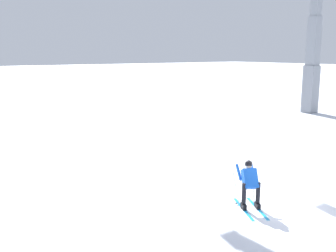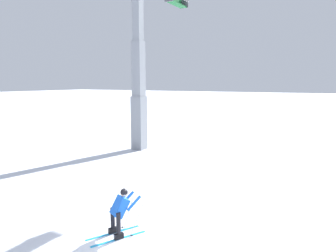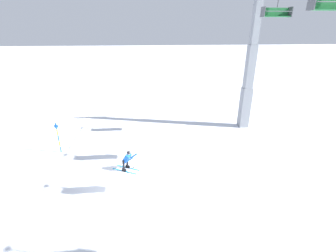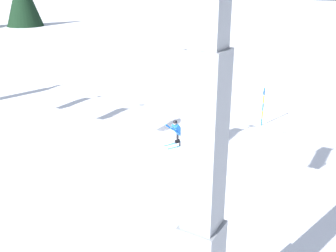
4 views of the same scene
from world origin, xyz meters
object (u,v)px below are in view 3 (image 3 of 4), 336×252
chairlift_seat_second (332,4)px  trail_marker_pole (58,137)px  chairlift_seat_nearest (276,12)px  lift_tower_near (249,75)px  skier_carving_main (127,159)px

chairlift_seat_second → trail_marker_pole: chairlift_seat_second is taller
chairlift_seat_nearest → chairlift_seat_second: (4.98, 0.00, 0.04)m
chairlift_seat_second → trail_marker_pole: size_ratio=0.97×
chairlift_seat_second → trail_marker_pole: (-4.32, -15.29, -8.25)m
chairlift_seat_nearest → chairlift_seat_second: 4.98m
trail_marker_pole → lift_tower_near: bearing=102.7°
lift_tower_near → chairlift_seat_nearest: bearing=0.0°
lift_tower_near → chairlift_seat_nearest: 5.49m
chairlift_seat_nearest → skier_carving_main: bearing=-70.9°
chairlift_seat_nearest → chairlift_seat_second: same height
lift_tower_near → trail_marker_pole: bearing=-77.3°
skier_carving_main → chairlift_seat_second: (1.42, 10.25, 8.69)m
chairlift_seat_second → trail_marker_pole: 17.90m
chairlift_seat_nearest → trail_marker_pole: 17.36m
skier_carving_main → chairlift_seat_nearest: bearing=109.1°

